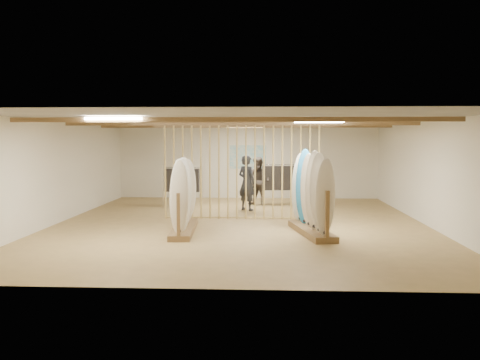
{
  "coord_description": "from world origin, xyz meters",
  "views": [
    {
      "loc": [
        0.69,
        -13.65,
        2.34
      ],
      "look_at": [
        0.0,
        0.0,
        1.2
      ],
      "focal_mm": 38.0,
      "sensor_mm": 36.0,
      "label": 1
    }
  ],
  "objects_px": {
    "rack_right": "(312,207)",
    "shopper_b": "(259,178)",
    "clothing_rack_a": "(182,180)",
    "clothing_rack_b": "(281,178)",
    "rack_left": "(184,206)",
    "shopper_a": "(247,179)"
  },
  "relations": [
    {
      "from": "rack_left",
      "to": "shopper_a",
      "type": "height_order",
      "value": "shopper_a"
    },
    {
      "from": "clothing_rack_a",
      "to": "rack_right",
      "type": "bearing_deg",
      "value": -46.99
    },
    {
      "from": "rack_left",
      "to": "clothing_rack_b",
      "type": "height_order",
      "value": "rack_left"
    },
    {
      "from": "rack_right",
      "to": "shopper_b",
      "type": "bearing_deg",
      "value": 92.85
    },
    {
      "from": "shopper_b",
      "to": "shopper_a",
      "type": "bearing_deg",
      "value": -80.98
    },
    {
      "from": "shopper_a",
      "to": "shopper_b",
      "type": "height_order",
      "value": "shopper_a"
    },
    {
      "from": "rack_right",
      "to": "clothing_rack_a",
      "type": "bearing_deg",
      "value": 117.12
    },
    {
      "from": "clothing_rack_b",
      "to": "rack_left",
      "type": "bearing_deg",
      "value": -123.31
    },
    {
      "from": "clothing_rack_a",
      "to": "rack_left",
      "type": "bearing_deg",
      "value": -76.19
    },
    {
      "from": "rack_left",
      "to": "rack_right",
      "type": "relative_size",
      "value": 1.06
    },
    {
      "from": "rack_right",
      "to": "shopper_a",
      "type": "height_order",
      "value": "shopper_a"
    },
    {
      "from": "shopper_a",
      "to": "rack_right",
      "type": "bearing_deg",
      "value": 151.03
    },
    {
      "from": "shopper_a",
      "to": "shopper_b",
      "type": "relative_size",
      "value": 1.06
    },
    {
      "from": "clothing_rack_a",
      "to": "clothing_rack_b",
      "type": "bearing_deg",
      "value": 10.48
    },
    {
      "from": "clothing_rack_a",
      "to": "shopper_b",
      "type": "height_order",
      "value": "shopper_b"
    },
    {
      "from": "clothing_rack_b",
      "to": "shopper_a",
      "type": "xyz_separation_m",
      "value": [
        -1.15,
        -1.29,
        0.06
      ]
    },
    {
      "from": "clothing_rack_a",
      "to": "clothing_rack_b",
      "type": "xyz_separation_m",
      "value": [
        3.39,
        0.38,
        0.06
      ]
    },
    {
      "from": "clothing_rack_b",
      "to": "shopper_b",
      "type": "height_order",
      "value": "shopper_b"
    },
    {
      "from": "clothing_rack_a",
      "to": "shopper_a",
      "type": "bearing_deg",
      "value": -18.05
    },
    {
      "from": "rack_right",
      "to": "clothing_rack_a",
      "type": "height_order",
      "value": "rack_right"
    },
    {
      "from": "rack_left",
      "to": "clothing_rack_a",
      "type": "distance_m",
      "value": 4.83
    },
    {
      "from": "rack_right",
      "to": "clothing_rack_b",
      "type": "height_order",
      "value": "rack_right"
    }
  ]
}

